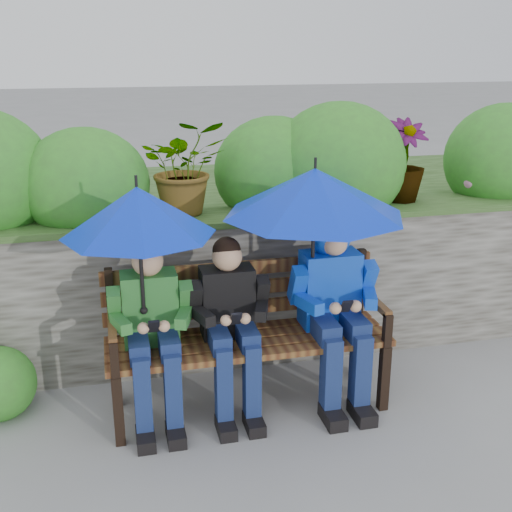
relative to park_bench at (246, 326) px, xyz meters
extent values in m
plane|color=gray|center=(0.05, -0.14, -0.50)|extent=(60.00, 60.00, 0.00)
cube|color=#4E4B41|center=(0.05, 0.61, 0.00)|extent=(8.00, 0.40, 1.00)
cube|color=#223A11|center=(0.05, 0.61, 0.51)|extent=(8.00, 0.42, 0.04)
cube|color=#223A11|center=(0.05, 1.81, -0.02)|extent=(8.00, 2.00, 0.96)
ellipsoid|color=#336C26|center=(-0.88, 0.75, 0.74)|extent=(0.81, 0.65, 0.73)
ellipsoid|color=#336C26|center=(0.40, 0.88, 0.75)|extent=(0.84, 0.67, 0.76)
ellipsoid|color=#336C26|center=(0.83, 0.77, 0.79)|extent=(0.97, 0.78, 0.88)
ellipsoid|color=#336C26|center=(2.17, 0.84, 0.78)|extent=(0.92, 0.73, 0.82)
sphere|color=pink|center=(0.20, 0.71, 0.65)|extent=(0.14, 0.14, 0.14)
sphere|color=pink|center=(1.84, 0.71, 0.65)|extent=(0.14, 0.14, 0.14)
imported|color=#336C26|center=(-0.25, 0.71, 0.84)|extent=(0.55, 0.48, 0.61)
imported|color=#336C26|center=(1.29, 0.71, 0.82)|extent=(0.32, 0.32, 0.57)
cube|color=black|center=(-0.77, -0.29, -0.29)|extent=(0.06, 0.06, 0.42)
cube|color=black|center=(-0.77, 0.13, -0.29)|extent=(0.06, 0.06, 0.42)
cube|color=black|center=(0.77, -0.29, -0.29)|extent=(0.06, 0.06, 0.42)
cube|color=black|center=(0.77, 0.13, -0.29)|extent=(0.06, 0.06, 0.42)
cube|color=#522A17|center=(0.00, -0.25, -0.06)|extent=(1.66, 0.09, 0.04)
cube|color=#522A17|center=(0.00, -0.13, -0.06)|extent=(1.66, 0.09, 0.04)
cube|color=#522A17|center=(0.00, -0.01, -0.06)|extent=(1.66, 0.09, 0.04)
cube|color=#522A17|center=(0.00, 0.11, -0.06)|extent=(1.66, 0.09, 0.04)
cube|color=black|center=(-0.77, 0.15, 0.15)|extent=(0.05, 0.05, 0.46)
cube|color=#522A17|center=(-0.77, -0.08, 0.12)|extent=(0.05, 0.43, 0.04)
cube|color=black|center=(-0.77, -0.29, 0.02)|extent=(0.05, 0.05, 0.20)
cube|color=black|center=(0.77, 0.15, 0.15)|extent=(0.05, 0.05, 0.46)
cube|color=#522A17|center=(0.77, -0.08, 0.12)|extent=(0.05, 0.43, 0.04)
cube|color=black|center=(0.77, -0.29, 0.02)|extent=(0.05, 0.05, 0.20)
cube|color=#522A17|center=(0.00, 0.16, 0.06)|extent=(1.66, 0.03, 0.08)
cube|color=#522A17|center=(0.00, 0.16, 0.18)|extent=(1.66, 0.03, 0.08)
cube|color=#522A17|center=(0.00, 0.16, 0.31)|extent=(1.66, 0.03, 0.08)
cube|color=#2B822E|center=(-0.56, 0.02, 0.17)|extent=(0.31, 0.18, 0.42)
sphere|color=tan|center=(-0.56, 0.00, 0.46)|extent=(0.17, 0.17, 0.17)
sphere|color=tan|center=(-0.56, 0.01, 0.49)|extent=(0.17, 0.17, 0.17)
cube|color=#141F4B|center=(-0.64, -0.12, 0.01)|extent=(0.11, 0.29, 0.11)
cube|color=#141F4B|center=(-0.64, -0.27, -0.24)|extent=(0.09, 0.10, 0.51)
cube|color=black|center=(-0.64, -0.33, -0.46)|extent=(0.10, 0.20, 0.07)
cube|color=#141F4B|center=(-0.47, -0.12, 0.01)|extent=(0.11, 0.29, 0.11)
cube|color=#141F4B|center=(-0.47, -0.27, -0.24)|extent=(0.09, 0.10, 0.51)
cube|color=black|center=(-0.47, -0.33, -0.46)|extent=(0.10, 0.20, 0.07)
cube|color=#2B822E|center=(-0.76, -0.02, 0.22)|extent=(0.07, 0.17, 0.24)
cube|color=#2B822E|center=(-0.73, -0.14, 0.16)|extent=(0.12, 0.20, 0.06)
sphere|color=tan|center=(-0.61, -0.23, 0.16)|extent=(0.06, 0.06, 0.06)
cube|color=#2B822E|center=(-0.36, -0.02, 0.22)|extent=(0.07, 0.17, 0.24)
cube|color=#2B822E|center=(-0.39, -0.14, 0.16)|extent=(0.12, 0.20, 0.06)
sphere|color=tan|center=(-0.50, -0.23, 0.16)|extent=(0.06, 0.06, 0.06)
cube|color=black|center=(-0.56, -0.24, 0.17)|extent=(0.06, 0.07, 0.09)
cube|color=black|center=(-0.11, 0.02, 0.16)|extent=(0.31, 0.18, 0.42)
sphere|color=tan|center=(-0.11, 0.00, 0.45)|extent=(0.17, 0.17, 0.17)
sphere|color=black|center=(-0.11, 0.01, 0.48)|extent=(0.16, 0.16, 0.16)
cube|color=#141F4B|center=(-0.19, -0.12, 0.01)|extent=(0.11, 0.29, 0.11)
cube|color=#141F4B|center=(-0.19, -0.27, -0.25)|extent=(0.09, 0.10, 0.51)
cube|color=black|center=(-0.19, -0.32, -0.46)|extent=(0.10, 0.20, 0.07)
cube|color=#141F4B|center=(-0.03, -0.12, 0.01)|extent=(0.11, 0.29, 0.11)
cube|color=#141F4B|center=(-0.03, -0.27, -0.25)|extent=(0.09, 0.10, 0.51)
cube|color=black|center=(-0.03, -0.32, -0.46)|extent=(0.10, 0.20, 0.07)
cube|color=black|center=(-0.30, -0.02, 0.22)|extent=(0.07, 0.17, 0.23)
cube|color=black|center=(-0.28, -0.14, 0.15)|extent=(0.12, 0.19, 0.06)
sphere|color=tan|center=(-0.16, -0.22, 0.15)|extent=(0.06, 0.06, 0.06)
cube|color=black|center=(0.09, -0.02, 0.22)|extent=(0.07, 0.17, 0.23)
cube|color=black|center=(0.06, -0.14, 0.15)|extent=(0.12, 0.19, 0.06)
sphere|color=tan|center=(-0.05, -0.22, 0.15)|extent=(0.06, 0.06, 0.06)
cube|color=black|center=(-0.11, -0.23, 0.16)|extent=(0.06, 0.07, 0.09)
cube|color=#0824BE|center=(0.52, 0.02, 0.19)|extent=(0.34, 0.20, 0.46)
sphere|color=tan|center=(0.52, 0.00, 0.50)|extent=(0.19, 0.19, 0.19)
sphere|color=#0824BE|center=(0.52, 0.03, 0.51)|extent=(0.24, 0.24, 0.24)
sphere|color=tan|center=(0.52, -0.04, 0.49)|extent=(0.14, 0.14, 0.14)
cube|color=#141F4B|center=(0.43, -0.14, 0.01)|extent=(0.12, 0.32, 0.12)
cube|color=#141F4B|center=(0.43, -0.30, -0.24)|extent=(0.10, 0.11, 0.51)
cube|color=black|center=(0.43, -0.36, -0.46)|extent=(0.11, 0.22, 0.08)
cube|color=#141F4B|center=(0.61, -0.14, 0.01)|extent=(0.12, 0.32, 0.12)
cube|color=#141F4B|center=(0.61, -0.30, -0.24)|extent=(0.10, 0.11, 0.51)
cube|color=black|center=(0.61, -0.36, -0.46)|extent=(0.11, 0.22, 0.08)
cube|color=#0824BE|center=(0.31, -0.03, 0.25)|extent=(0.08, 0.18, 0.26)
cube|color=#0824BE|center=(0.34, -0.16, 0.18)|extent=(0.13, 0.21, 0.07)
sphere|color=tan|center=(0.46, -0.25, 0.18)|extent=(0.07, 0.07, 0.07)
cube|color=#0824BE|center=(0.74, -0.03, 0.25)|extent=(0.08, 0.18, 0.26)
cube|color=#0824BE|center=(0.71, -0.16, 0.18)|extent=(0.13, 0.21, 0.07)
sphere|color=tan|center=(0.58, -0.25, 0.18)|extent=(0.07, 0.07, 0.07)
cube|color=black|center=(0.52, -0.26, 0.19)|extent=(0.06, 0.07, 0.09)
cone|color=#0528CC|center=(-0.60, -0.07, 0.76)|extent=(0.83, 0.83, 0.26)
cylinder|color=black|center=(-0.60, -0.07, 0.92)|extent=(0.02, 0.02, 0.06)
cylinder|color=black|center=(-0.60, -0.07, 0.48)|extent=(0.02, 0.02, 0.57)
sphere|color=black|center=(-0.60, -0.07, 0.19)|extent=(0.04, 0.04, 0.04)
cone|color=#0528CC|center=(0.39, -0.04, 0.80)|extent=(1.06, 1.06, 0.27)
cylinder|color=black|center=(0.39, -0.04, 0.97)|extent=(0.02, 0.02, 0.06)
cylinder|color=black|center=(0.39, -0.04, 0.51)|extent=(0.02, 0.02, 0.59)
sphere|color=black|center=(0.39, -0.04, 0.21)|extent=(0.04, 0.04, 0.04)
camera|label=1|loc=(-0.75, -3.40, 1.60)|focal=45.00mm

